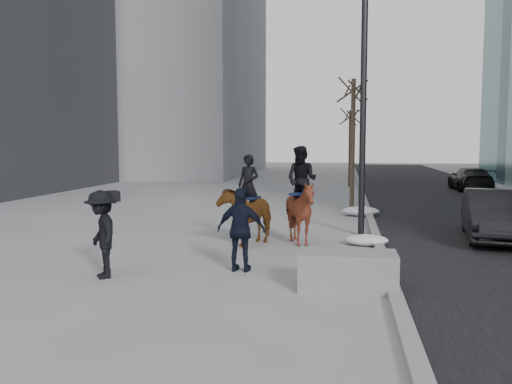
% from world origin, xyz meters
% --- Properties ---
extents(ground, '(120.00, 120.00, 0.00)m').
position_xyz_m(ground, '(0.00, 0.00, 0.00)').
color(ground, gray).
rests_on(ground, ground).
extents(road, '(8.00, 90.00, 0.01)m').
position_xyz_m(road, '(7.00, 10.00, 0.01)').
color(road, black).
rests_on(road, ground).
extents(curb, '(0.25, 90.00, 0.12)m').
position_xyz_m(curb, '(3.00, 10.00, 0.06)').
color(curb, gray).
rests_on(curb, ground).
extents(planter, '(1.77, 0.89, 0.71)m').
position_xyz_m(planter, '(2.19, -1.77, 0.35)').
color(planter, gray).
rests_on(planter, ground).
extents(car_near, '(2.00, 4.34, 1.38)m').
position_xyz_m(car_near, '(6.21, 4.09, 0.69)').
color(car_near, black).
rests_on(car_near, ground).
extents(car_far, '(1.83, 4.48, 1.30)m').
position_xyz_m(car_far, '(9.03, 19.98, 0.65)').
color(car_far, black).
rests_on(car_far, ground).
extents(tree_near, '(1.20, 1.20, 5.75)m').
position_xyz_m(tree_near, '(2.40, 10.27, 2.88)').
color(tree_near, '#3C2F23').
rests_on(tree_near, ground).
extents(tree_far, '(1.20, 1.20, 5.12)m').
position_xyz_m(tree_far, '(2.40, 21.73, 2.56)').
color(tree_far, '#3D2D24').
rests_on(tree_far, ground).
extents(mounted_left, '(1.41, 2.01, 2.38)m').
position_xyz_m(mounted_left, '(-0.42, 2.37, 0.89)').
color(mounted_left, '#522410').
rests_on(mounted_left, ground).
extents(mounted_right, '(1.84, 1.94, 2.60)m').
position_xyz_m(mounted_right, '(0.99, 2.47, 1.04)').
color(mounted_right, '#4B1B0F').
rests_on(mounted_right, ground).
extents(feeder, '(1.06, 0.89, 1.75)m').
position_xyz_m(feeder, '(-0.01, -0.67, 0.88)').
color(feeder, black).
rests_on(feeder, ground).
extents(camera_crew, '(1.19, 1.30, 1.75)m').
position_xyz_m(camera_crew, '(-2.64, -1.65, 0.89)').
color(camera_crew, black).
rests_on(camera_crew, ground).
extents(lamppost, '(0.25, 1.27, 9.09)m').
position_xyz_m(lamppost, '(2.60, 4.19, 4.99)').
color(lamppost, black).
rests_on(lamppost, ground).
extents(snow_piles, '(1.36, 6.55, 0.35)m').
position_xyz_m(snow_piles, '(2.70, 6.33, 0.16)').
color(snow_piles, silver).
rests_on(snow_piles, ground).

